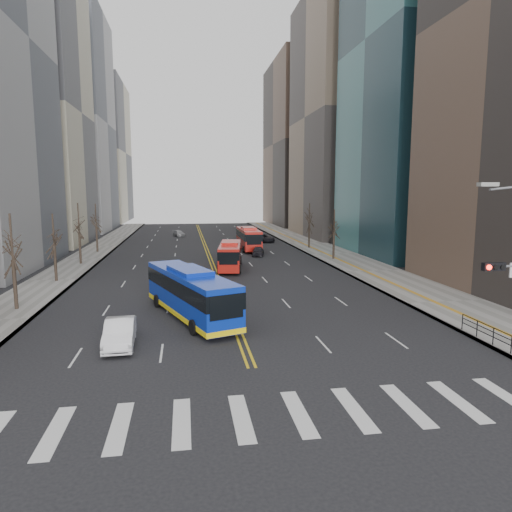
% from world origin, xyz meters
% --- Properties ---
extents(ground, '(220.00, 220.00, 0.00)m').
position_xyz_m(ground, '(0.00, 0.00, 0.00)').
color(ground, black).
extents(sidewalk_right, '(7.00, 130.00, 0.15)m').
position_xyz_m(sidewalk_right, '(17.50, 45.00, 0.07)').
color(sidewalk_right, gray).
rests_on(sidewalk_right, ground).
extents(sidewalk_left, '(5.00, 130.00, 0.15)m').
position_xyz_m(sidewalk_left, '(-16.50, 45.00, 0.07)').
color(sidewalk_left, gray).
rests_on(sidewalk_left, ground).
extents(crosswalk, '(26.70, 4.00, 0.01)m').
position_xyz_m(crosswalk, '(0.00, 0.00, 0.01)').
color(crosswalk, silver).
rests_on(crosswalk, ground).
extents(centerline, '(0.55, 100.00, 0.01)m').
position_xyz_m(centerline, '(0.00, 55.00, 0.01)').
color(centerline, gold).
rests_on(centerline, ground).
extents(office_towers, '(83.00, 134.00, 58.00)m').
position_xyz_m(office_towers, '(0.12, 68.51, 23.92)').
color(office_towers, gray).
rests_on(office_towers, ground).
extents(pedestrian_railing, '(0.06, 6.06, 1.02)m').
position_xyz_m(pedestrian_railing, '(14.30, 6.00, 0.82)').
color(pedestrian_railing, black).
rests_on(pedestrian_railing, sidewalk_right).
extents(street_trees, '(35.20, 47.20, 7.60)m').
position_xyz_m(street_trees, '(-7.18, 34.55, 4.87)').
color(street_trees, '#2D241B').
rests_on(street_trees, ground).
extents(blue_bus, '(6.62, 12.49, 3.58)m').
position_xyz_m(blue_bus, '(-2.98, 15.08, 1.88)').
color(blue_bus, '#0B2BAD').
rests_on(blue_bus, ground).
extents(red_bus_near, '(3.67, 10.28, 3.22)m').
position_xyz_m(red_bus_near, '(1.87, 35.11, 1.80)').
color(red_bus_near, '#AA1812').
rests_on(red_bus_near, ground).
extents(red_bus_far, '(2.84, 11.00, 3.49)m').
position_xyz_m(red_bus_far, '(6.41, 52.08, 1.94)').
color(red_bus_far, '#AA1812').
rests_on(red_bus_far, ground).
extents(car_white, '(1.90, 4.83, 1.57)m').
position_xyz_m(car_white, '(-7.15, 9.56, 0.78)').
color(car_white, white).
rests_on(car_white, ground).
extents(car_dark_mid, '(2.29, 4.02, 1.29)m').
position_xyz_m(car_dark_mid, '(6.78, 45.22, 0.64)').
color(car_dark_mid, black).
rests_on(car_dark_mid, ground).
extents(car_silver, '(2.87, 4.36, 1.17)m').
position_xyz_m(car_silver, '(-4.43, 74.37, 0.59)').
color(car_silver, gray).
rests_on(car_silver, ground).
extents(car_dark_far, '(3.49, 5.23, 1.33)m').
position_xyz_m(car_dark_far, '(10.68, 62.02, 0.67)').
color(car_dark_far, black).
rests_on(car_dark_far, ground).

